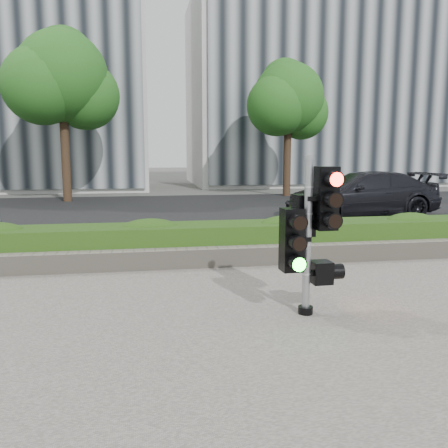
# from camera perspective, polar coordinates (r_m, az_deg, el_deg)

# --- Properties ---
(ground) EXTENTS (120.00, 120.00, 0.00)m
(ground) POSITION_cam_1_polar(r_m,az_deg,el_deg) (6.92, 1.66, -8.95)
(ground) COLOR #51514C
(ground) RESTS_ON ground
(sidewalk) EXTENTS (16.00, 11.00, 0.03)m
(sidewalk) POSITION_cam_1_polar(r_m,az_deg,el_deg) (4.66, 8.01, -17.87)
(sidewalk) COLOR #9E9389
(sidewalk) RESTS_ON ground
(road) EXTENTS (60.00, 13.00, 0.02)m
(road) POSITION_cam_1_polar(r_m,az_deg,el_deg) (16.65, -5.11, 1.41)
(road) COLOR black
(road) RESTS_ON ground
(curb) EXTENTS (60.00, 0.25, 0.12)m
(curb) POSITION_cam_1_polar(r_m,az_deg,el_deg) (9.92, -1.91, -3.19)
(curb) COLOR gray
(curb) RESTS_ON ground
(stone_wall) EXTENTS (12.00, 0.32, 0.34)m
(stone_wall) POSITION_cam_1_polar(r_m,az_deg,el_deg) (8.68, -0.80, -3.95)
(stone_wall) COLOR gray
(stone_wall) RESTS_ON sidewalk
(hedge) EXTENTS (12.00, 1.00, 0.68)m
(hedge) POSITION_cam_1_polar(r_m,az_deg,el_deg) (9.27, -1.42, -2.07)
(hedge) COLOR #467524
(hedge) RESTS_ON sidewalk
(building_left) EXTENTS (16.00, 9.00, 15.00)m
(building_left) POSITION_cam_1_polar(r_m,az_deg,el_deg) (30.93, -25.21, 17.91)
(building_left) COLOR #B7B7B2
(building_left) RESTS_ON ground
(building_right) EXTENTS (18.00, 10.00, 12.00)m
(building_right) POSITION_cam_1_polar(r_m,az_deg,el_deg) (34.01, 12.02, 15.04)
(building_right) COLOR #B7B7B2
(building_right) RESTS_ON ground
(tree_left) EXTENTS (4.61, 4.03, 7.34)m
(tree_left) POSITION_cam_1_polar(r_m,az_deg,el_deg) (21.48, -18.95, 16.08)
(tree_left) COLOR black
(tree_left) RESTS_ON ground
(tree_right) EXTENTS (4.10, 3.58, 6.53)m
(tree_right) POSITION_cam_1_polar(r_m,az_deg,el_deg) (23.17, 7.66, 14.47)
(tree_right) COLOR black
(tree_right) RESTS_ON ground
(traffic_signal) EXTENTS (0.70, 0.52, 2.02)m
(traffic_signal) POSITION_cam_1_polar(r_m,az_deg,el_deg) (6.07, 10.17, -0.44)
(traffic_signal) COLOR black
(traffic_signal) RESTS_ON sidewalk
(car_dark) EXTENTS (5.10, 2.26, 1.46)m
(car_dark) POSITION_cam_1_polar(r_m,az_deg,el_deg) (16.01, 16.22, 3.47)
(car_dark) COLOR black
(car_dark) RESTS_ON road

